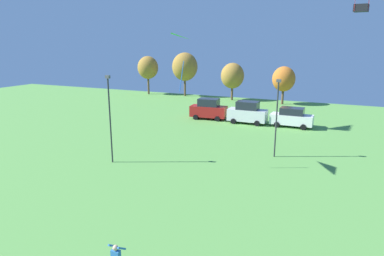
% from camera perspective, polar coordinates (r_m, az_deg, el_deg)
% --- Properties ---
extents(kite_flying_0, '(1.11, 1.11, 1.62)m').
position_cam_1_polar(kite_flying_0, '(29.88, 26.48, 18.50)').
color(kite_flying_0, black).
extents(kite_flying_4, '(2.34, 2.63, 3.07)m').
position_cam_1_polar(kite_flying_4, '(24.56, -0.10, 12.45)').
color(kite_flying_4, green).
extents(parked_car_leftmost, '(4.62, 2.33, 2.59)m').
position_cam_1_polar(parked_car_leftmost, '(42.70, 2.78, 3.16)').
color(parked_car_leftmost, maroon).
rests_on(parked_car_leftmost, ground).
extents(parked_car_second_from_left, '(4.54, 2.06, 2.64)m').
position_cam_1_polar(parked_car_second_from_left, '(40.85, 9.22, 2.53)').
color(parked_car_second_from_left, silver).
rests_on(parked_car_second_from_left, ground).
extents(parked_car_third_from_left, '(4.66, 2.08, 2.22)m').
position_cam_1_polar(parked_car_third_from_left, '(40.21, 16.28, 1.71)').
color(parked_car_third_from_left, silver).
rests_on(parked_car_third_from_left, ground).
extents(light_post_1, '(0.36, 0.20, 6.46)m').
position_cam_1_polar(light_post_1, '(28.64, 13.94, 2.25)').
color(light_post_1, '#2D2D33').
rests_on(light_post_1, ground).
extents(light_post_3, '(0.36, 0.20, 6.90)m').
position_cam_1_polar(light_post_3, '(27.18, -13.53, 2.14)').
color(light_post_3, '#2D2D33').
rests_on(light_post_3, ground).
extents(treeline_tree_0, '(3.78, 3.78, 6.98)m').
position_cam_1_polar(treeline_tree_0, '(64.41, -7.36, 9.94)').
color(treeline_tree_0, brown).
rests_on(treeline_tree_0, ground).
extents(treeline_tree_1, '(4.52, 4.52, 7.69)m').
position_cam_1_polar(treeline_tree_1, '(61.51, -1.20, 10.16)').
color(treeline_tree_1, brown).
rests_on(treeline_tree_1, ground).
extents(treeline_tree_2, '(3.82, 3.82, 6.14)m').
position_cam_1_polar(treeline_tree_2, '(57.46, 6.76, 8.63)').
color(treeline_tree_2, brown).
rests_on(treeline_tree_2, ground).
extents(treeline_tree_3, '(3.49, 3.49, 5.83)m').
position_cam_1_polar(treeline_tree_3, '(54.86, 15.04, 7.88)').
color(treeline_tree_3, brown).
rests_on(treeline_tree_3, ground).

